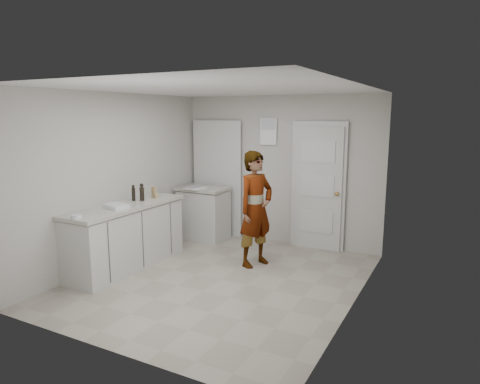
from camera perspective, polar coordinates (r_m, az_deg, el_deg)
The scene contains 12 objects.
ground at distance 5.86m, azimuth -2.60°, elevation -11.60°, with size 4.00×4.00×0.00m, color gray.
room_shell at distance 7.35m, azimuth 3.85°, elevation 1.20°, with size 4.00×4.00×4.00m.
main_counter at distance 6.40m, azimuth -14.91°, elevation -6.00°, with size 0.64×1.96×0.93m.
side_counter at distance 7.62m, azimuth -4.87°, elevation -3.06°, with size 0.84×0.61×0.93m.
person at distance 6.18m, azimuth 2.12°, elevation -2.27°, with size 0.61×0.40×1.68m, color silver.
cake_mix_box at distance 6.72m, azimuth -11.37°, elevation -0.00°, with size 0.10×0.05×0.16m, color #9D7A4E.
spice_jar at distance 6.62m, azimuth -11.06°, elevation -0.48°, with size 0.05×0.05×0.08m, color tan.
oil_cruet_a at distance 6.46m, azimuth -12.95°, elevation -0.07°, with size 0.07×0.07×0.26m.
oil_cruet_b at distance 6.51m, azimuth -14.02°, elevation -0.14°, with size 0.05×0.05×0.24m.
baking_dish at distance 6.08m, azimuth -16.22°, elevation -1.84°, with size 0.36×0.28×0.06m.
egg_bowl at distance 5.63m, azimuth -20.96°, elevation -3.08°, with size 0.13×0.13×0.05m.
papers at distance 7.43m, azimuth -5.96°, elevation 0.53°, with size 0.28×0.35×0.01m, color white.
Camera 1 is at (2.76, -4.69, 2.19)m, focal length 32.00 mm.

